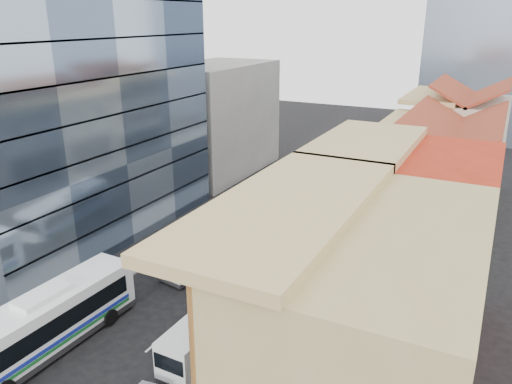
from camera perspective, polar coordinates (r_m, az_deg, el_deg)
The scene contains 12 objects.
sidewalk_right at distance 41.15m, azimuth 10.73°, elevation -9.30°, with size 3.00×90.00×0.15m, color slate.
sidewalk_left at distance 47.93m, azimuth -9.16°, elevation -4.89°, with size 3.00×90.00×0.15m, color slate.
shophouse_tan at distance 22.89m, azimuth 12.66°, elevation -17.66°, with size 8.00×14.00×12.00m, color tan.
shophouse_red at distance 33.16m, azimuth 18.02°, elevation -5.85°, with size 8.00×10.00×12.00m, color #AE2A13.
shophouse_cream_near at distance 42.29m, azimuth 20.07°, elevation -2.03°, with size 8.00×9.00×10.00m, color beige.
shophouse_cream_mid at distance 50.80m, azimuth 21.45°, elevation 1.33°, with size 8.00×9.00×10.00m, color beige.
shophouse_cream_far at distance 60.78m, azimuth 22.63°, elevation 4.50°, with size 8.00×12.00×11.00m, color beige.
office_tower at distance 47.47m, azimuth -20.92°, elevation 12.62°, with size 12.00×26.00×30.00m, color #415167.
office_block_far at distance 65.76m, azimuth -4.63°, elevation 8.32°, with size 10.00×18.00×14.00m, color gray.
bus_left_near at distance 34.03m, azimuth -22.83°, elevation -13.45°, with size 2.95×12.57×4.03m, color white, non-canonical shape.
bus_left_far at distance 42.10m, azimuth -4.64°, elevation -5.73°, with size 2.57×10.97×3.52m, color silver, non-canonical shape.
bus_right at distance 32.23m, azimuth -4.60°, elevation -14.78°, with size 2.24×9.57×3.07m, color silver, non-canonical shape.
Camera 1 is at (17.76, -12.99, 19.64)m, focal length 35.00 mm.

